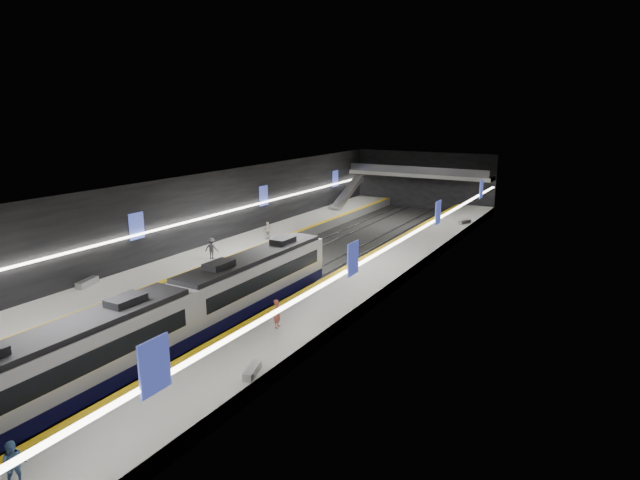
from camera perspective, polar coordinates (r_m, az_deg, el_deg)
The scene contains 26 objects.
ground at distance 47.24m, azimuth -3.11°, elevation -3.30°, with size 70.00×70.00×0.00m, color black.
ceiling at distance 45.53m, azimuth -3.25°, elevation 6.36°, with size 20.00×70.00×0.04m, color beige.
wall_left at distance 52.20m, azimuth -12.47°, elevation 2.58°, with size 0.04×70.00×8.00m, color black.
wall_right at distance 41.80m, azimuth 8.44°, elevation -0.03°, with size 0.04×70.00×8.00m, color black.
wall_back at distance 77.57m, azimuth 10.98°, elevation 6.28°, with size 20.00×0.04×8.00m, color black.
platform_left at distance 51.39m, azimuth -10.19°, elevation -1.50°, with size 5.00×70.00×1.00m, color slate.
tile_surface_left at distance 51.26m, azimuth -10.21°, elevation -0.95°, with size 5.00×70.00×0.02m, color #ADADA8.
tactile_strip_left at distance 49.92m, azimuth -8.27°, elevation -1.27°, with size 0.60×70.00×0.02m, color yellow.
platform_right at distance 43.68m, azimuth 5.22°, elevation -4.10°, with size 5.00×70.00×1.00m, color slate.
tile_surface_right at distance 43.53m, azimuth 5.23°, elevation -3.46°, with size 5.00×70.00×0.02m, color #ADADA8.
tactile_strip_right at distance 44.43m, azimuth 2.65°, elevation -3.04°, with size 0.60×70.00×0.02m, color yellow.
rails at distance 47.23m, azimuth -3.12°, elevation -3.23°, with size 6.52×70.00×0.12m.
train at distance 33.06m, azimuth -14.79°, elevation -7.43°, with size 2.69×30.05×3.60m.
ad_posters at distance 46.94m, azimuth -2.53°, elevation 2.27°, with size 19.94×53.50×2.20m.
cove_light_left at distance 52.11m, azimuth -12.30°, elevation 2.34°, with size 0.25×68.60×0.12m, color white.
cove_light_right at distance 41.92m, azimuth 8.18°, elevation -0.27°, with size 0.25×68.60×0.12m, color white.
mezzanine_bridge at distance 75.50m, azimuth 10.51°, elevation 6.89°, with size 20.00×3.00×1.50m.
escalator at distance 72.33m, azimuth 2.97°, elevation 5.10°, with size 1.20×8.00×0.60m, color #99999E.
bench_left_near at distance 43.75m, azimuth -23.58°, elevation -4.19°, with size 0.56×2.03×0.50m, color #99999E.
bench_left_far at distance 70.98m, azimuth 1.21°, elevation 3.58°, with size 0.52×1.88×0.46m, color #99999E.
bench_right_near at distance 27.67m, azimuth -7.25°, elevation -13.67°, with size 0.47×1.69×0.41m, color #99999E.
bench_right_far at distance 63.58m, azimuth 15.18°, elevation 1.85°, with size 0.49×1.75×0.43m, color #99999E.
passenger_right_a at distance 32.64m, azimuth -4.57°, elevation -7.85°, with size 0.65×0.43×1.78m, color #CF5B4D.
passenger_right_b at distance 22.84m, azimuth -29.82°, elevation -20.09°, with size 0.85×0.67×1.76m, color #5077AF.
passenger_left_a at distance 54.19m, azimuth -5.58°, elevation 0.99°, with size 1.06×0.44×1.81m, color beige.
passenger_left_b at distance 47.88m, azimuth -11.49°, elevation -0.90°, with size 1.23×0.71×1.91m, color #39393F.
Camera 1 is at (24.44, -37.94, 13.97)m, focal length 30.00 mm.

